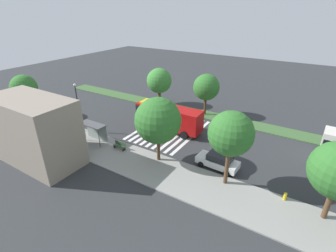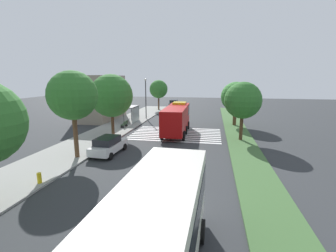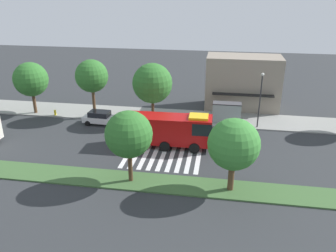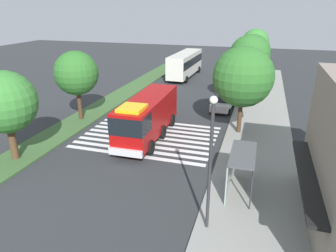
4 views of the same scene
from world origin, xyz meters
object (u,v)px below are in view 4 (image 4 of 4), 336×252
(fire_truck, at_px, (146,116))
(street_lamp, at_px, (211,156))
(sidewalk_tree_far_west, at_px, (255,43))
(bench_near_shelter, at_px, (240,154))
(transit_bus, at_px, (185,63))
(median_tree_west, at_px, (5,103))
(fire_hydrant, at_px, (244,90))
(median_tree_far_west, at_px, (76,73))
(bus_stop_shelter, at_px, (236,163))
(parked_car_west, at_px, (223,102))
(sidewalk_tree_east, at_px, (243,77))
(sidewalk_tree_center, at_px, (249,56))
(sidewalk_tree_west, at_px, (253,52))

(fire_truck, xyz_separation_m, street_lamp, (9.57, 6.74, 2.04))
(street_lamp, bearing_deg, sidewalk_tree_far_west, 179.37)
(bench_near_shelter, distance_m, street_lamp, 8.54)
(transit_bus, xyz_separation_m, median_tree_west, (30.33, -4.88, 2.15))
(street_lamp, relative_size, median_tree_west, 1.06)
(fire_truck, bearing_deg, fire_hydrant, 157.11)
(fire_truck, height_order, median_tree_far_west, median_tree_far_west)
(bus_stop_shelter, bearing_deg, parked_car_west, -169.87)
(parked_car_west, height_order, sidewalk_tree_east, sidewalk_tree_east)
(bench_near_shelter, relative_size, street_lamp, 0.24)
(median_tree_far_west, xyz_separation_m, fire_hydrant, (-14.22, 14.28, -4.05))
(sidewalk_tree_far_west, xyz_separation_m, sidewalk_tree_east, (23.40, 0.00, -0.23))
(transit_bus, relative_size, sidewalk_tree_far_west, 1.59)
(street_lamp, height_order, fire_hydrant, street_lamp)
(sidewalk_tree_center, relative_size, median_tree_far_west, 1.16)
(sidewalk_tree_east, xyz_separation_m, median_tree_far_west, (1.07, -14.78, -0.38))
(transit_bus, height_order, bus_stop_shelter, transit_bus)
(transit_bus, relative_size, sidewalk_tree_center, 1.49)
(median_tree_far_west, bearing_deg, parked_car_west, 119.87)
(fire_truck, height_order, sidewalk_tree_west, sidewalk_tree_west)
(parked_car_west, distance_m, sidewalk_tree_center, 5.40)
(sidewalk_tree_center, relative_size, median_tree_west, 1.19)
(fire_truck, relative_size, median_tree_west, 1.52)
(fire_truck, xyz_separation_m, sidewalk_tree_west, (-19.66, 7.14, 2.71))
(parked_car_west, xyz_separation_m, median_tree_far_west, (7.23, -12.58, 3.68))
(bus_stop_shelter, bearing_deg, street_lamp, -14.35)
(sidewalk_tree_west, height_order, sidewalk_tree_center, sidewalk_tree_center)
(median_tree_west, bearing_deg, sidewalk_tree_east, 123.27)
(bus_stop_shelter, bearing_deg, sidewalk_tree_center, -178.13)
(sidewalk_tree_far_west, relative_size, median_tree_west, 1.12)
(sidewalk_tree_far_west, distance_m, sidewalk_tree_center, 15.60)
(transit_bus, height_order, street_lamp, street_lamp)
(fire_truck, distance_m, street_lamp, 11.88)
(bench_near_shelter, relative_size, median_tree_west, 0.25)
(sidewalk_tree_center, distance_m, median_tree_west, 22.94)
(transit_bus, bearing_deg, sidewalk_tree_west, -112.37)
(sidewalk_tree_west, relative_size, sidewalk_tree_east, 0.94)
(street_lamp, xyz_separation_m, sidewalk_tree_far_west, (-36.40, 0.40, 1.10))
(sidewalk_tree_west, bearing_deg, sidewalk_tree_east, 0.00)
(fire_truck, distance_m, parked_car_west, 10.86)
(sidewalk_tree_far_west, distance_m, fire_hydrant, 11.27)
(transit_bus, bearing_deg, median_tree_west, 172.52)
(sidewalk_tree_far_west, bearing_deg, sidewalk_tree_west, 0.00)
(bus_stop_shelter, relative_size, street_lamp, 0.52)
(sidewalk_tree_center, height_order, sidewalk_tree_east, sidewalk_tree_center)
(bus_stop_shelter, xyz_separation_m, sidewalk_tree_west, (-25.48, -0.56, 2.84))
(parked_car_west, bearing_deg, bench_near_shelter, 16.40)
(bench_near_shelter, height_order, sidewalk_tree_center, sidewalk_tree_center)
(bench_near_shelter, height_order, median_tree_far_west, median_tree_far_west)
(sidewalk_tree_west, distance_m, median_tree_west, 29.84)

